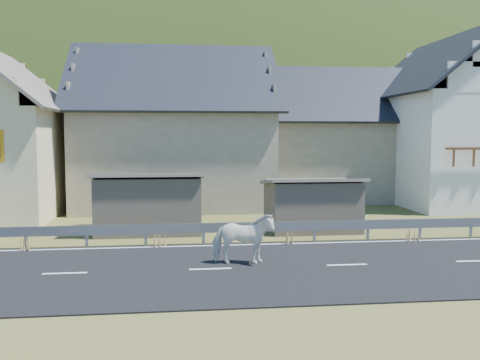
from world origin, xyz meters
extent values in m
plane|color=#40461A|center=(0.00, 0.00, 0.00)|extent=(160.00, 160.00, 0.00)
cube|color=black|center=(0.00, 0.00, 0.02)|extent=(60.00, 7.00, 0.04)
cube|color=silver|center=(0.00, 0.00, 0.04)|extent=(60.00, 6.60, 0.01)
cube|color=#93969B|center=(0.00, 3.68, 0.58)|extent=(28.00, 0.08, 0.34)
cube|color=#93969B|center=(-6.00, 3.70, 0.35)|extent=(0.10, 0.06, 0.70)
cube|color=#93969B|center=(-4.00, 3.70, 0.35)|extent=(0.10, 0.06, 0.70)
cube|color=#93969B|center=(-2.00, 3.70, 0.35)|extent=(0.10, 0.06, 0.70)
cube|color=#93969B|center=(0.00, 3.70, 0.35)|extent=(0.10, 0.06, 0.70)
cube|color=#93969B|center=(2.00, 3.70, 0.35)|extent=(0.10, 0.06, 0.70)
cube|color=#93969B|center=(4.00, 3.70, 0.35)|extent=(0.10, 0.06, 0.70)
cube|color=#93969B|center=(6.00, 3.70, 0.35)|extent=(0.10, 0.06, 0.70)
cube|color=#93969B|center=(8.00, 3.70, 0.35)|extent=(0.10, 0.06, 0.70)
cube|color=#93969B|center=(10.00, 3.70, 0.35)|extent=(0.10, 0.06, 0.70)
cube|color=brown|center=(-2.00, 6.50, 1.10)|extent=(4.30, 3.30, 2.40)
cube|color=brown|center=(4.50, 6.00, 1.00)|extent=(3.80, 2.90, 2.20)
cube|color=#9D937C|center=(-1.00, 15.00, 2.50)|extent=(10.00, 9.00, 5.00)
cube|color=#9D937C|center=(9.00, 17.00, 2.30)|extent=(9.00, 8.00, 4.60)
cube|color=white|center=(15.00, 14.00, 3.00)|extent=(8.00, 10.00, 6.00)
ellipsoid|color=#293C14|center=(5.00, 180.00, -20.00)|extent=(440.00, 280.00, 260.00)
imported|color=white|center=(0.99, 0.49, 0.80)|extent=(0.98, 1.87, 1.52)
camera|label=1|loc=(-0.95, -14.86, 3.83)|focal=40.00mm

